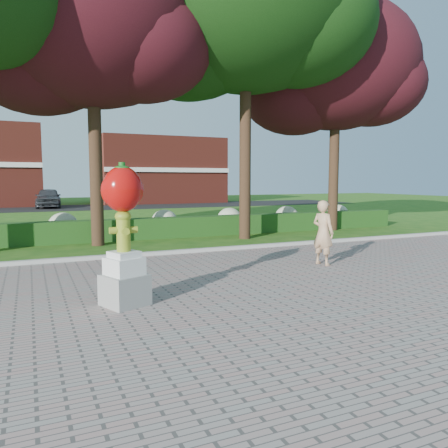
% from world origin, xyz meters
% --- Properties ---
extents(ground, '(100.00, 100.00, 0.00)m').
position_xyz_m(ground, '(0.00, 0.00, 0.00)').
color(ground, '#205314').
rests_on(ground, ground).
extents(walkway, '(40.00, 14.00, 0.04)m').
position_xyz_m(walkway, '(0.00, -4.00, 0.02)').
color(walkway, gray).
rests_on(walkway, ground).
extents(curb, '(40.00, 0.18, 0.15)m').
position_xyz_m(curb, '(0.00, 3.00, 0.07)').
color(curb, '#ADADA5').
rests_on(curb, ground).
extents(lawn_hedge, '(24.00, 0.70, 0.80)m').
position_xyz_m(lawn_hedge, '(0.00, 7.00, 0.40)').
color(lawn_hedge, '#124114').
rests_on(lawn_hedge, ground).
extents(hydrangea_row, '(20.10, 1.10, 0.99)m').
position_xyz_m(hydrangea_row, '(0.57, 8.00, 0.55)').
color(hydrangea_row, '#A2AD84').
rests_on(hydrangea_row, ground).
extents(street, '(50.00, 8.00, 0.02)m').
position_xyz_m(street, '(0.00, 28.00, 0.01)').
color(street, black).
rests_on(street, ground).
extents(building_right, '(12.00, 8.00, 6.40)m').
position_xyz_m(building_right, '(8.00, 34.00, 3.20)').
color(building_right, maroon).
rests_on(building_right, ground).
extents(tree_mid_left, '(8.25, 7.04, 10.69)m').
position_xyz_m(tree_mid_left, '(-2.10, 6.08, 7.30)').
color(tree_mid_left, black).
rests_on(tree_mid_left, ground).
extents(tree_mid_right, '(9.75, 8.32, 12.64)m').
position_xyz_m(tree_mid_right, '(3.38, 5.60, 8.63)').
color(tree_mid_right, black).
rests_on(tree_mid_right, ground).
extents(tree_far_right, '(7.88, 6.72, 10.21)m').
position_xyz_m(tree_far_right, '(8.40, 6.58, 6.97)').
color(tree_far_right, black).
rests_on(tree_far_right, ground).
extents(hydrant_sculpture, '(0.90, 0.90, 2.55)m').
position_xyz_m(hydrant_sculpture, '(-2.64, -1.88, 1.39)').
color(hydrant_sculpture, gray).
rests_on(hydrant_sculpture, walkway).
extents(woman, '(0.57, 0.72, 1.71)m').
position_xyz_m(woman, '(2.92, -0.23, 0.90)').
color(woman, tan).
rests_on(woman, walkway).
extents(parked_car, '(2.20, 4.83, 1.61)m').
position_xyz_m(parked_car, '(-2.69, 28.85, 0.82)').
color(parked_car, '#393C40').
rests_on(parked_car, street).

